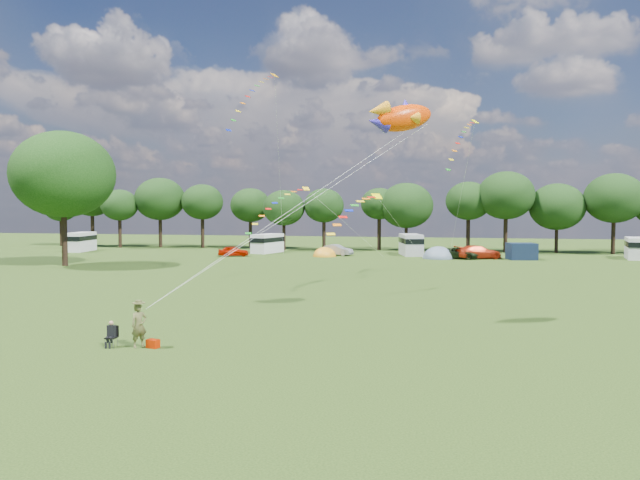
% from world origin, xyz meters
% --- Properties ---
extents(ground_plane, '(180.00, 180.00, 0.00)m').
position_xyz_m(ground_plane, '(0.00, 0.00, 0.00)').
color(ground_plane, black).
rests_on(ground_plane, ground).
extents(tree_line, '(102.98, 10.98, 10.27)m').
position_xyz_m(tree_line, '(5.30, 54.99, 6.35)').
color(tree_line, black).
rests_on(tree_line, ground).
extents(big_tree, '(10.00, 10.00, 13.28)m').
position_xyz_m(big_tree, '(-30.00, 28.00, 9.02)').
color(big_tree, black).
rests_on(big_tree, ground).
extents(car_a, '(3.94, 2.64, 1.22)m').
position_xyz_m(car_a, '(-17.48, 42.15, 0.61)').
color(car_a, '#B01400').
rests_on(car_a, ground).
extents(car_b, '(3.89, 2.21, 1.29)m').
position_xyz_m(car_b, '(-5.89, 45.92, 0.65)').
color(car_b, gray).
rests_on(car_b, ground).
extents(car_c, '(5.43, 3.80, 1.50)m').
position_xyz_m(car_c, '(10.49, 44.46, 0.75)').
color(car_c, '#B3290E').
rests_on(car_c, ground).
extents(car_d, '(4.87, 2.86, 1.25)m').
position_xyz_m(car_d, '(8.32, 44.04, 0.62)').
color(car_d, black).
rests_on(car_d, ground).
extents(campervan_a, '(2.73, 5.25, 2.46)m').
position_xyz_m(campervan_a, '(-39.69, 45.76, 1.32)').
color(campervan_a, white).
rests_on(campervan_a, ground).
extents(campervan_b, '(3.30, 5.22, 2.37)m').
position_xyz_m(campervan_b, '(-15.14, 48.15, 1.27)').
color(campervan_b, silver).
rests_on(campervan_b, ground).
extents(campervan_c, '(3.34, 5.52, 2.52)m').
position_xyz_m(campervan_c, '(2.79, 48.08, 1.36)').
color(campervan_c, '#B3B3B5').
rests_on(campervan_c, ground).
extents(campervan_d, '(2.85, 5.17, 2.40)m').
position_xyz_m(campervan_d, '(27.70, 47.82, 1.29)').
color(campervan_d, silver).
rests_on(campervan_d, ground).
extents(tent_orange, '(2.77, 3.04, 2.17)m').
position_xyz_m(tent_orange, '(-7.00, 44.19, 0.02)').
color(tent_orange, orange).
rests_on(tent_orange, ground).
extents(tent_greyblue, '(3.63, 3.97, 2.70)m').
position_xyz_m(tent_greyblue, '(6.10, 44.11, 0.02)').
color(tent_greyblue, slate).
rests_on(tent_greyblue, ground).
extents(awning_navy, '(3.37, 2.96, 1.82)m').
position_xyz_m(awning_navy, '(15.11, 44.49, 0.91)').
color(awning_navy, '#111D35').
rests_on(awning_navy, ground).
extents(kite_flyer, '(0.78, 0.81, 1.87)m').
position_xyz_m(kite_flyer, '(-5.49, -3.13, 0.94)').
color(kite_flyer, brown).
rests_on(kite_flyer, ground).
extents(camp_chair, '(0.48, 0.48, 1.12)m').
position_xyz_m(camp_chair, '(-6.68, -3.26, 0.67)').
color(camp_chair, '#99999E').
rests_on(camp_chair, ground).
extents(kite_bag, '(0.57, 0.46, 0.36)m').
position_xyz_m(kite_bag, '(-4.89, -3.09, 0.18)').
color(kite_bag, '#BA1F00').
rests_on(kite_bag, ground).
extents(fish_kite, '(3.72, 2.88, 2.03)m').
position_xyz_m(fish_kite, '(4.72, 5.10, 10.46)').
color(fish_kite, '#F03B00').
rests_on(fish_kite, ground).
extents(streamer_kite_a, '(3.26, 5.65, 5.78)m').
position_xyz_m(streamer_kite_a, '(-9.70, 26.60, 16.05)').
color(streamer_kite_a, '#EE9900').
rests_on(streamer_kite_a, ground).
extents(streamer_kite_b, '(4.22, 4.57, 3.77)m').
position_xyz_m(streamer_kite_b, '(-5.81, 21.25, 6.27)').
color(streamer_kite_b, yellow).
rests_on(streamer_kite_b, ground).
extents(streamer_kite_c, '(3.25, 4.97, 2.83)m').
position_xyz_m(streamer_kite_c, '(1.16, 15.59, 5.90)').
color(streamer_kite_c, '#FFF700').
rests_on(streamer_kite_c, ground).
extents(streamer_kite_d, '(2.57, 5.04, 4.26)m').
position_xyz_m(streamer_kite_d, '(8.33, 22.25, 11.32)').
color(streamer_kite_d, '#FFF900').
rests_on(streamer_kite_d, ground).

